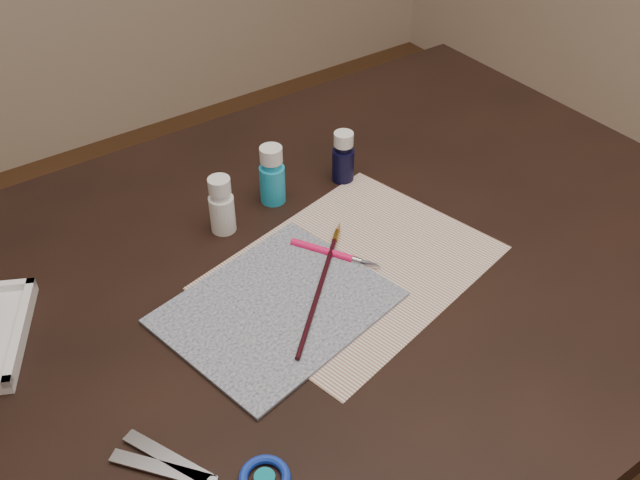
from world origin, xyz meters
TOP-DOWN VIEW (x-y plane):
  - table at (0.00, 0.00)m, footprint 1.30×0.90m
  - paper at (0.04, -0.03)m, footprint 0.43×0.36m
  - canvas at (-0.09, -0.03)m, footprint 0.32×0.27m
  - paint_bottle_white at (-0.07, 0.15)m, footprint 0.04×0.04m
  - paint_bottle_cyan at (0.03, 0.17)m, footprint 0.05×0.05m
  - paint_bottle_navy at (0.16, 0.16)m, footprint 0.04×0.04m
  - paintbrush at (-0.02, -0.04)m, footprint 0.21×0.19m
  - craft_knife at (0.03, 0.00)m, footprint 0.08×0.13m

SIDE VIEW (x-z plane):
  - table at x=0.00m, z-range 0.00..0.75m
  - paper at x=0.04m, z-range 0.75..0.75m
  - canvas at x=-0.09m, z-range 0.75..0.76m
  - craft_knife at x=0.03m, z-range 0.75..0.76m
  - paintbrush at x=-0.02m, z-range 0.76..0.76m
  - paint_bottle_navy at x=0.16m, z-range 0.75..0.84m
  - paint_bottle_white at x=-0.07m, z-range 0.75..0.84m
  - paint_bottle_cyan at x=0.03m, z-range 0.75..0.85m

